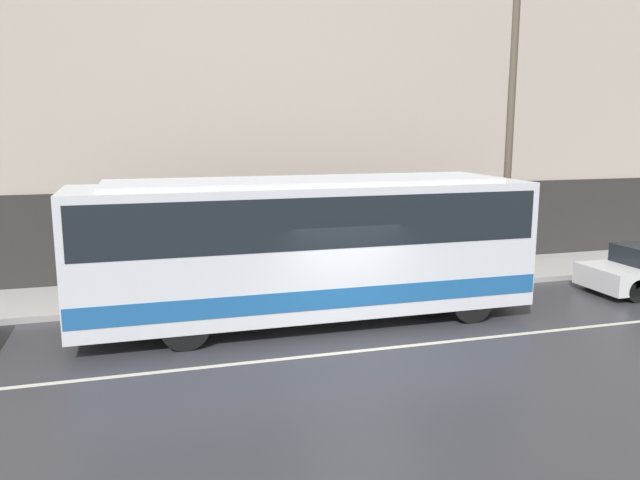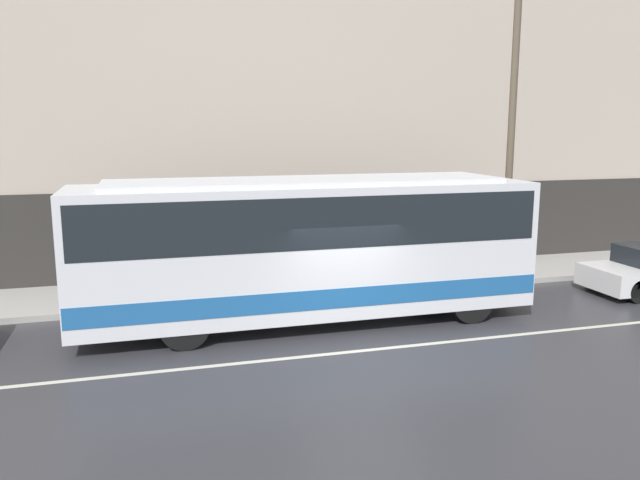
% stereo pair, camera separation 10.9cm
% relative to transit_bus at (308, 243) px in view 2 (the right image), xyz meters
% --- Properties ---
extents(ground_plane, '(60.00, 60.00, 0.00)m').
position_rel_transit_bus_xyz_m(ground_plane, '(0.56, -2.24, -1.95)').
color(ground_plane, '#333338').
extents(sidewalk, '(60.00, 3.03, 0.16)m').
position_rel_transit_bus_xyz_m(sidewalk, '(0.56, 3.27, -1.87)').
color(sidewalk, '#A09E99').
rests_on(sidewalk, ground_plane).
extents(building_facade, '(60.00, 0.35, 12.11)m').
position_rel_transit_bus_xyz_m(building_facade, '(0.56, 4.93, 3.90)').
color(building_facade, '#B7A899').
rests_on(building_facade, ground_plane).
extents(lane_stripe, '(54.00, 0.14, 0.01)m').
position_rel_transit_bus_xyz_m(lane_stripe, '(0.56, -2.24, -1.95)').
color(lane_stripe, beige).
rests_on(lane_stripe, ground_plane).
extents(transit_bus, '(10.77, 2.58, 3.46)m').
position_rel_transit_bus_xyz_m(transit_bus, '(0.00, 0.00, 0.00)').
color(transit_bus, silver).
rests_on(transit_bus, ground_plane).
extents(utility_pole_near, '(0.21, 0.21, 8.78)m').
position_rel_transit_bus_xyz_m(utility_pole_near, '(6.77, 2.24, 2.60)').
color(utility_pole_near, brown).
rests_on(utility_pole_near, sidewalk).
extents(pedestrian_waiting, '(0.36, 0.36, 1.74)m').
position_rel_transit_bus_xyz_m(pedestrian_waiting, '(-0.73, 3.37, -0.98)').
color(pedestrian_waiting, '#333338').
rests_on(pedestrian_waiting, sidewalk).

